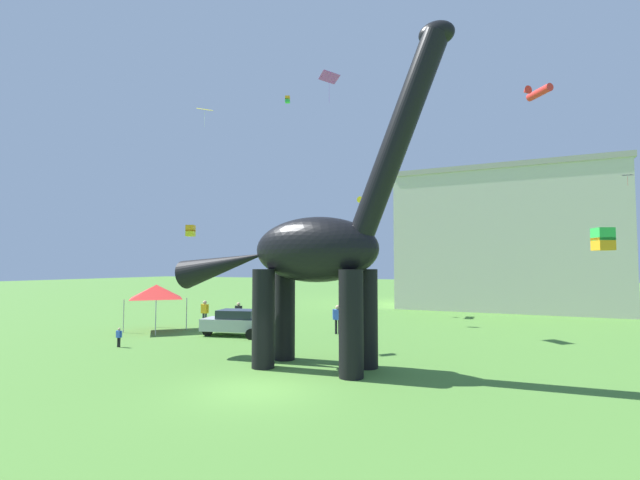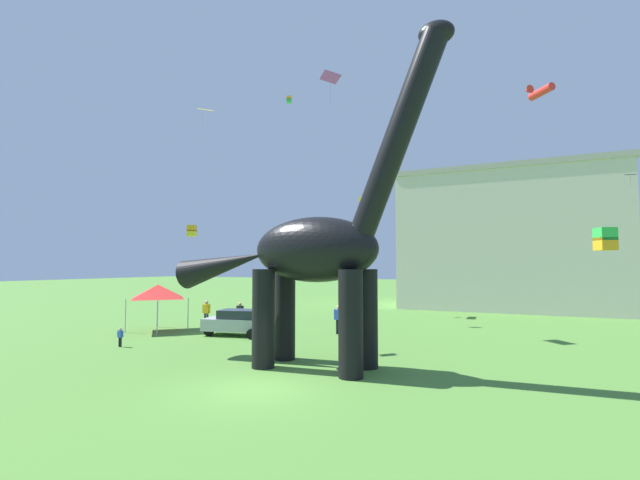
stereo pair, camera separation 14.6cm
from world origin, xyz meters
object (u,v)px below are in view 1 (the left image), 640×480
kite_trailing (370,199)px  parked_sedan_left (238,322)px  person_near_flyer (338,317)px  kite_high_left (537,92)px  person_vendor_side (238,312)px  person_strolling_adult (205,310)px  kite_near_low (603,239)px  kite_far_right (205,110)px  kite_apex (288,99)px  kite_mid_center (627,175)px  kite_far_left (329,77)px  dinosaur_sculpture (314,250)px  kite_drifting (191,231)px  festival_canopy_tent (156,292)px  person_far_spectator (119,335)px

kite_trailing → parked_sedan_left: bearing=-103.9°
person_near_flyer → kite_high_left: 19.49m
person_vendor_side → person_strolling_adult: (-2.15, -1.02, 0.08)m
kite_near_low → kite_far_right: 24.17m
parked_sedan_left → kite_apex: size_ratio=8.58×
person_near_flyer → kite_mid_center: size_ratio=2.19×
kite_far_left → kite_high_left: bearing=21.6°
kite_far_left → person_near_flyer: bearing=-46.6°
dinosaur_sculpture → kite_high_left: size_ratio=6.94×
kite_near_low → kite_trailing: kite_trailing is taller
kite_drifting → kite_high_left: bearing=27.0°
parked_sedan_left → festival_canopy_tent: festival_canopy_tent is taller
parked_sedan_left → person_vendor_side: size_ratio=2.73×
kite_far_left → kite_apex: (-5.50, 4.14, 0.81)m
person_vendor_side → festival_canopy_tent: festival_canopy_tent is taller
dinosaur_sculpture → kite_high_left: bearing=31.4°
festival_canopy_tent → kite_drifting: kite_drifting is taller
kite_mid_center → kite_drifting: kite_mid_center is taller
kite_apex → kite_trailing: kite_apex is taller
person_vendor_side → kite_near_low: size_ratio=1.24×
parked_sedan_left → person_strolling_adult: person_strolling_adult is taller
person_far_spectator → festival_canopy_tent: festival_canopy_tent is taller
parked_sedan_left → kite_trailing: (3.59, 14.54, 9.26)m
kite_near_low → kite_apex: kite_apex is taller
kite_far_left → kite_drifting: bearing=-144.7°
dinosaur_sculpture → kite_far_right: size_ratio=12.03×
parked_sedan_left → kite_far_left: kite_far_left is taller
festival_canopy_tent → kite_trailing: (9.49, 15.27, 7.52)m
person_vendor_side → kite_high_left: 24.84m
person_near_flyer → kite_apex: bearing=-60.2°
kite_far_left → kite_far_right: (-4.58, -7.08, -3.83)m
festival_canopy_tent → person_strolling_adult: bearing=70.2°
person_strolling_adult → kite_near_low: bearing=-126.1°
kite_mid_center → kite_apex: bearing=-166.8°
person_far_spectator → kite_mid_center: kite_mid_center is taller
person_far_spectator → person_strolling_adult: bearing=-119.7°
person_far_spectator → person_near_flyer: bearing=-173.1°
person_strolling_adult → kite_drifting: kite_drifting is taller
festival_canopy_tent → kite_apex: size_ratio=6.02×
parked_sedan_left → person_near_flyer: 6.11m
person_near_flyer → kite_apex: kite_apex is taller
kite_near_low → kite_drifting: bearing=-159.1°
parked_sedan_left → dinosaur_sculpture: bearing=-48.5°
person_far_spectator → kite_far_right: 13.11m
kite_drifting → kite_far_right: kite_far_right is taller
person_strolling_adult → kite_near_low: (24.72, 5.22, 4.70)m
person_far_spectator → festival_canopy_tent: size_ratio=0.32×
dinosaur_sculpture → person_far_spectator: bearing=153.4°
kite_near_low → person_far_spectator: bearing=-149.8°
person_strolling_adult → kite_near_low: size_ratio=1.34×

